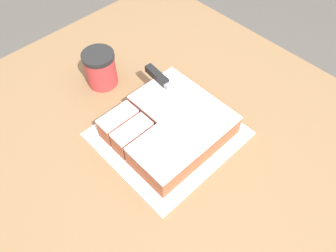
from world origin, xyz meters
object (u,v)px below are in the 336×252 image
Objects in this scene: knife at (163,81)px; coffee_cup at (101,69)px; cake_board at (168,134)px; cake at (170,126)px.

coffee_cup is (-0.19, -0.09, -0.03)m from knife.
knife is (-0.10, 0.08, 0.08)m from cake_board.
coffee_cup reaches higher than knife.
cake_board is at bearing -31.97° from knife.
cake_board is 1.24× the size of cake.
knife is (-0.11, 0.08, 0.04)m from cake.
cake_board is 0.04m from cake.
cake reaches higher than cake_board.
cake is (0.00, 0.00, 0.04)m from cake_board.
cake_board is 3.12× the size of coffee_cup.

